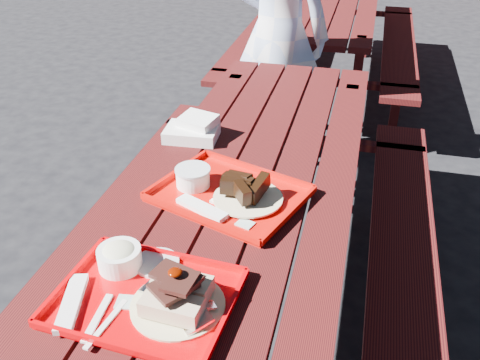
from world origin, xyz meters
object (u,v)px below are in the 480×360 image
(near_tray, at_px, (148,286))
(person, at_px, (278,35))
(picnic_table_far, at_px, (328,24))
(far_tray, at_px, (226,192))
(picnic_table_near, at_px, (250,219))

(near_tray, bearing_deg, person, 91.52)
(picnic_table_far, height_order, far_tray, far_tray)
(picnic_table_far, bearing_deg, far_tray, -90.87)
(person, bearing_deg, picnic_table_far, -90.08)
(picnic_table_far, relative_size, far_tray, 4.27)
(near_tray, xyz_separation_m, far_tray, (0.07, 0.50, -0.01))
(picnic_table_far, bearing_deg, picnic_table_near, -90.00)
(near_tray, xyz_separation_m, person, (-0.06, 2.13, 0.04))
(near_tray, distance_m, far_tray, 0.50)
(picnic_table_far, height_order, person, person)
(picnic_table_near, xyz_separation_m, near_tray, (-0.12, -0.66, 0.22))
(near_tray, relative_size, far_tray, 0.84)
(picnic_table_far, distance_m, near_tray, 3.47)
(far_tray, bearing_deg, near_tray, -98.16)
(picnic_table_near, xyz_separation_m, picnic_table_far, (0.00, 2.80, 0.00))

